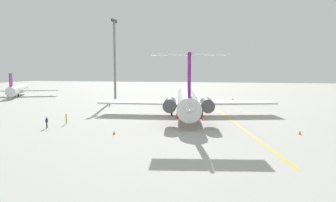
# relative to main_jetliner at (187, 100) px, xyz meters

# --- Properties ---
(ground) EXTENTS (323.11, 323.11, 0.00)m
(ground) POSITION_rel_main_jetliner_xyz_m (5.26, -11.69, -3.30)
(ground) COLOR #B7B5AD
(main_jetliner) EXTENTS (41.40, 36.75, 12.09)m
(main_jetliner) POSITION_rel_main_jetliner_xyz_m (0.00, 0.00, 0.00)
(main_jetliner) COLOR white
(main_jetliner) RESTS_ON ground
(airliner_mid_left) EXTENTS (25.88, 26.17, 8.23)m
(airliner_mid_left) POSITION_rel_main_jetliner_xyz_m (35.13, 64.75, -0.87)
(airliner_mid_left) COLOR silver
(airliner_mid_left) RESTS_ON ground
(ground_crew_near_nose) EXTENTS (0.43, 0.29, 1.79)m
(ground_crew_near_nose) POSITION_rel_main_jetliner_xyz_m (-14.02, 19.29, -2.16)
(ground_crew_near_nose) COLOR black
(ground_crew_near_nose) RESTS_ON ground
(ground_crew_near_tail) EXTENTS (0.28, 0.35, 1.64)m
(ground_crew_near_tail) POSITION_rel_main_jetliner_xyz_m (23.30, -9.27, -2.26)
(ground_crew_near_tail) COLOR black
(ground_crew_near_tail) RESTS_ON ground
(ground_crew_portside) EXTENTS (0.29, 0.45, 1.81)m
(ground_crew_portside) POSITION_rel_main_jetliner_xyz_m (13.75, 22.24, -2.15)
(ground_crew_portside) COLOR black
(ground_crew_portside) RESTS_ON ground
(ground_crew_starboard) EXTENTS (0.44, 0.29, 1.82)m
(ground_crew_starboard) POSITION_rel_main_jetliner_xyz_m (-18.33, 20.36, -2.14)
(ground_crew_starboard) COLOR black
(ground_crew_starboard) RESTS_ON ground
(safety_cone_nose) EXTENTS (0.40, 0.40, 0.55)m
(safety_cone_nose) POSITION_rel_main_jetliner_xyz_m (-20.88, 7.86, -3.02)
(safety_cone_nose) COLOR #EA590F
(safety_cone_nose) RESTS_ON ground
(safety_cone_wingtip) EXTENTS (0.40, 0.40, 0.55)m
(safety_cone_wingtip) POSITION_rel_main_jetliner_xyz_m (-15.55, -18.94, -3.02)
(safety_cone_wingtip) COLOR #EA590F
(safety_cone_wingtip) RESTS_ON ground
(safety_cone_tail) EXTENTS (0.40, 0.40, 0.55)m
(safety_cone_tail) POSITION_rel_main_jetliner_xyz_m (25.26, -8.16, -3.02)
(safety_cone_tail) COLOR #EA590F
(safety_cone_tail) RESTS_ON ground
(taxiway_centreline) EXTENTS (69.21, 15.35, 0.01)m
(taxiway_centreline) POSITION_rel_main_jetliner_xyz_m (1.15, -7.92, -3.29)
(taxiway_centreline) COLOR gold
(taxiway_centreline) RESTS_ON ground
(light_mast) EXTENTS (4.00, 0.70, 25.02)m
(light_mast) POSITION_rel_main_jetliner_xyz_m (32.07, 27.62, 10.43)
(light_mast) COLOR slate
(light_mast) RESTS_ON ground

